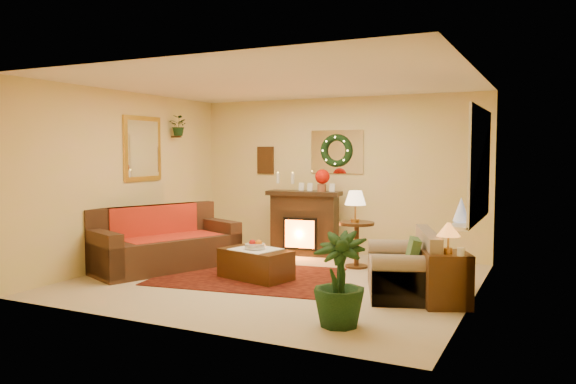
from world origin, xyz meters
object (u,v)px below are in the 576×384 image
at_px(side_table_round, 356,246).
at_px(coffee_table, 256,264).
at_px(fireplace, 304,222).
at_px(end_table_square, 446,282).
at_px(loveseat, 402,259).
at_px(sofa, 165,239).

xyz_separation_m(side_table_round, coffee_table, (-0.96, -1.32, -0.12)).
xyz_separation_m(fireplace, side_table_round, (1.11, -0.60, -0.22)).
bearing_deg(coffee_table, side_table_round, 68.38).
relative_size(fireplace, end_table_square, 1.80).
bearing_deg(coffee_table, end_table_square, 9.26).
relative_size(loveseat, end_table_square, 2.19).
bearing_deg(side_table_round, end_table_square, -44.81).
relative_size(side_table_round, coffee_table, 0.71).
xyz_separation_m(sofa, coffee_table, (1.52, -0.03, -0.22)).
bearing_deg(sofa, loveseat, 24.40).
height_order(fireplace, coffee_table, fireplace).
distance_m(sofa, side_table_round, 2.80).
bearing_deg(fireplace, sofa, -132.17).
height_order(sofa, side_table_round, sofa).
xyz_separation_m(loveseat, end_table_square, (0.58, -0.34, -0.15)).
height_order(fireplace, side_table_round, fireplace).
relative_size(side_table_round, end_table_square, 1.12).
bearing_deg(coffee_table, loveseat, 17.73).
distance_m(fireplace, side_table_round, 1.28).
height_order(loveseat, end_table_square, loveseat).
height_order(side_table_round, coffee_table, side_table_round).
distance_m(sofa, coffee_table, 1.53).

